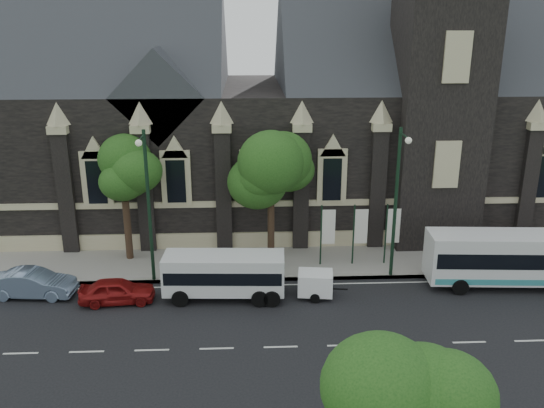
{
  "coord_description": "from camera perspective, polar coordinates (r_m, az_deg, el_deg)",
  "views": [
    {
      "loc": [
        1.56,
        -23.06,
        14.65
      ],
      "look_at": [
        2.86,
        6.0,
        5.11
      ],
      "focal_mm": 37.36,
      "sensor_mm": 36.0,
      "label": 1
    }
  ],
  "objects": [
    {
      "name": "ground",
      "position": [
        27.36,
        -5.61,
        -14.3
      ],
      "size": [
        160.0,
        160.0,
        0.0
      ],
      "primitive_type": "plane",
      "color": "black",
      "rests_on": "ground"
    },
    {
      "name": "sidewalk",
      "position": [
        35.71,
        -4.87,
        -6.0
      ],
      "size": [
        80.0,
        5.0,
        0.15
      ],
      "primitive_type": "cube",
      "color": "gray",
      "rests_on": "ground"
    },
    {
      "name": "museum",
      "position": [
        42.49,
        2.29,
        9.38
      ],
      "size": [
        40.0,
        17.7,
        29.9
      ],
      "color": "black",
      "rests_on": "ground"
    },
    {
      "name": "tree_park_east",
      "position": [
        17.63,
        13.73,
        -17.13
      ],
      "size": [
        3.4,
        3.4,
        6.28
      ],
      "color": "black",
      "rests_on": "ground"
    },
    {
      "name": "tree_walk_right",
      "position": [
        34.95,
        0.23,
        3.52
      ],
      "size": [
        4.08,
        4.08,
        7.8
      ],
      "color": "black",
      "rests_on": "ground"
    },
    {
      "name": "tree_walk_left",
      "position": [
        35.69,
        -14.4,
        3.12
      ],
      "size": [
        3.91,
        3.91,
        7.64
      ],
      "color": "black",
      "rests_on": "ground"
    },
    {
      "name": "street_lamp_near",
      "position": [
        32.73,
        12.5,
        0.78
      ],
      "size": [
        0.36,
        1.88,
        9.0
      ],
      "color": "black",
      "rests_on": "ground"
    },
    {
      "name": "street_lamp_mid",
      "position": [
        32.11,
        -12.42,
        0.45
      ],
      "size": [
        0.36,
        1.88,
        9.0
      ],
      "color": "black",
      "rests_on": "ground"
    },
    {
      "name": "banner_flag_left",
      "position": [
        34.65,
        5.45,
        -2.65
      ],
      "size": [
        0.9,
        0.1,
        4.0
      ],
      "color": "black",
      "rests_on": "ground"
    },
    {
      "name": "banner_flag_center",
      "position": [
        34.98,
        8.7,
        -2.58
      ],
      "size": [
        0.9,
        0.1,
        4.0
      ],
      "color": "black",
      "rests_on": "ground"
    },
    {
      "name": "banner_flag_right",
      "position": [
        35.42,
        11.88,
        -2.51
      ],
      "size": [
        0.9,
        0.1,
        4.0
      ],
      "color": "black",
      "rests_on": "ground"
    },
    {
      "name": "tour_coach",
      "position": [
        35.25,
        24.11,
        -5.0
      ],
      "size": [
        11.03,
        3.14,
        3.18
      ],
      "rotation": [
        0.0,
        0.0,
        -0.06
      ],
      "color": "silver",
      "rests_on": "ground"
    },
    {
      "name": "shuttle_bus",
      "position": [
        31.13,
        -4.8,
        -6.95
      ],
      "size": [
        6.64,
        2.63,
        2.52
      ],
      "rotation": [
        0.0,
        0.0,
        -0.05
      ],
      "color": "silver",
      "rests_on": "ground"
    },
    {
      "name": "box_trailer",
      "position": [
        31.46,
        4.38,
        -7.96
      ],
      "size": [
        2.79,
        1.65,
        1.46
      ],
      "rotation": [
        0.0,
        0.0,
        -0.12
      ],
      "color": "white",
      "rests_on": "ground"
    },
    {
      "name": "sedan",
      "position": [
        34.14,
        -22.97,
        -7.39
      ],
      "size": [
        4.72,
        1.98,
        1.52
      ],
      "primitive_type": "imported",
      "rotation": [
        0.0,
        0.0,
        1.49
      ],
      "color": "#7389A6",
      "rests_on": "ground"
    },
    {
      "name": "car_far_red",
      "position": [
        31.98,
        -15.34,
        -8.43
      ],
      "size": [
        4.11,
        1.9,
        1.36
      ],
      "primitive_type": "imported",
      "rotation": [
        0.0,
        0.0,
        1.65
      ],
      "color": "maroon",
      "rests_on": "ground"
    }
  ]
}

